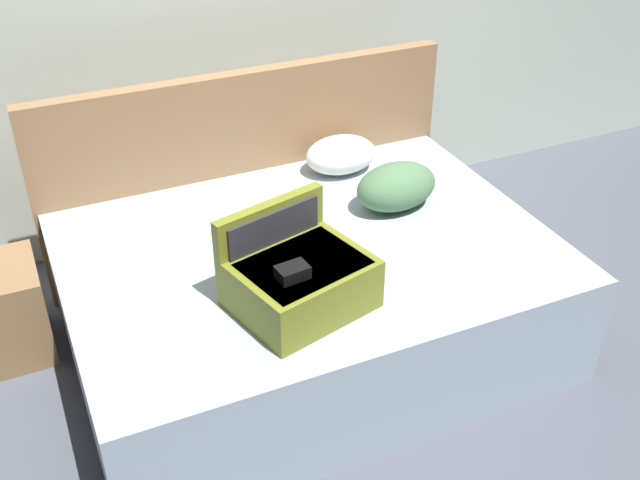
{
  "coord_description": "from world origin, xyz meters",
  "views": [
    {
      "loc": [
        -1.09,
        -2.12,
        2.36
      ],
      "look_at": [
        0.0,
        0.29,
        0.63
      ],
      "focal_mm": 42.57,
      "sensor_mm": 36.0,
      "label": 1
    }
  ],
  "objects_px": {
    "hard_case_large": "(299,278)",
    "pillow_center_head": "(341,155)",
    "pillow_near_headboard": "(396,186)",
    "bed": "(310,295)"
  },
  "relations": [
    {
      "from": "hard_case_large",
      "to": "pillow_center_head",
      "type": "xyz_separation_m",
      "value": [
        0.62,
        0.93,
        -0.03
      ]
    },
    {
      "from": "bed",
      "to": "pillow_center_head",
      "type": "height_order",
      "value": "pillow_center_head"
    },
    {
      "from": "pillow_near_headboard",
      "to": "pillow_center_head",
      "type": "distance_m",
      "value": 0.44
    },
    {
      "from": "hard_case_large",
      "to": "pillow_center_head",
      "type": "height_order",
      "value": "hard_case_large"
    },
    {
      "from": "bed",
      "to": "hard_case_large",
      "type": "bearing_deg",
      "value": -119.13
    },
    {
      "from": "bed",
      "to": "hard_case_large",
      "type": "distance_m",
      "value": 0.57
    },
    {
      "from": "hard_case_large",
      "to": "pillow_center_head",
      "type": "relative_size",
      "value": 1.59
    },
    {
      "from": "bed",
      "to": "hard_case_large",
      "type": "height_order",
      "value": "hard_case_large"
    },
    {
      "from": "pillow_near_headboard",
      "to": "pillow_center_head",
      "type": "bearing_deg",
      "value": 100.53
    },
    {
      "from": "pillow_center_head",
      "to": "pillow_near_headboard",
      "type": "bearing_deg",
      "value": -79.47
    }
  ]
}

